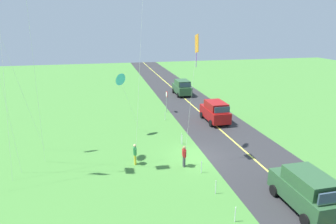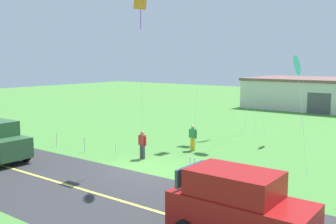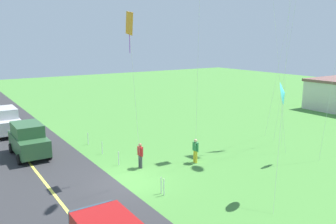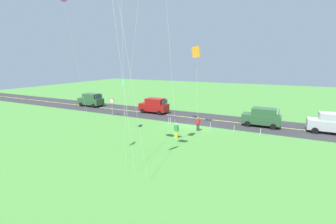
% 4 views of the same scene
% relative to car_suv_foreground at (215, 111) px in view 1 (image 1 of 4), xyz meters
% --- Properties ---
extents(ground_plane, '(120.00, 120.00, 0.10)m').
position_rel_car_suv_foreground_xyz_m(ground_plane, '(-7.64, 4.37, -1.20)').
color(ground_plane, '#478438').
extents(asphalt_road, '(120.00, 7.00, 0.00)m').
position_rel_car_suv_foreground_xyz_m(asphalt_road, '(-7.64, 0.37, -1.15)').
color(asphalt_road, '#2D2D30').
rests_on(asphalt_road, ground).
extents(road_centre_stripe, '(120.00, 0.16, 0.00)m').
position_rel_car_suv_foreground_xyz_m(road_centre_stripe, '(-7.64, 0.37, -1.15)').
color(road_centre_stripe, '#E5E04C').
rests_on(road_centre_stripe, asphalt_road).
extents(car_suv_foreground, '(4.40, 2.12, 2.24)m').
position_rel_car_suv_foreground_xyz_m(car_suv_foreground, '(0.00, 0.00, 0.00)').
color(car_suv_foreground, maroon).
rests_on(car_suv_foreground, ground).
extents(car_parked_east_far, '(4.40, 2.12, 2.24)m').
position_rel_car_suv_foreground_xyz_m(car_parked_east_far, '(12.62, 0.16, 0.00)').
color(car_parked_east_far, '#2D5633').
rests_on(car_parked_east_far, ground).
extents(car_parked_west_near, '(4.40, 2.12, 2.24)m').
position_rel_car_suv_foreground_xyz_m(car_parked_west_near, '(-15.38, 0.74, 0.00)').
color(car_parked_west_near, '#2D5633').
rests_on(car_parked_west_near, ground).
extents(stop_sign, '(0.76, 0.08, 2.56)m').
position_rel_car_suv_foreground_xyz_m(stop_sign, '(4.56, 4.27, 0.65)').
color(stop_sign, gray).
rests_on(stop_sign, ground).
extents(person_adult_near, '(0.58, 0.22, 1.60)m').
position_rel_car_suv_foreground_xyz_m(person_adult_near, '(-7.91, 9.44, -0.29)').
color(person_adult_near, yellow).
rests_on(person_adult_near, ground).
extents(person_adult_companion, '(0.58, 0.22, 1.60)m').
position_rel_car_suv_foreground_xyz_m(person_adult_companion, '(-9.06, 5.99, -0.29)').
color(person_adult_companion, '#3F3F47').
rests_on(person_adult_companion, ground).
extents(kite_blue_mid, '(1.36, 1.07, 9.41)m').
position_rel_car_suv_foreground_xyz_m(kite_blue_mid, '(-8.25, 5.01, 7.43)').
color(kite_blue_mid, silver).
rests_on(kite_blue_mid, ground).
extents(kite_orange_near, '(1.71, 2.28, 5.88)m').
position_rel_car_suv_foreground_xyz_m(kite_orange_near, '(-1.71, 9.91, 4.16)').
color(kite_orange_near, silver).
rests_on(kite_orange_near, ground).
extents(fence_post_0, '(0.05, 0.05, 0.90)m').
position_rel_car_suv_foreground_xyz_m(fence_post_0, '(-15.62, 5.07, -0.70)').
color(fence_post_0, silver).
rests_on(fence_post_0, ground).
extents(fence_post_1, '(0.05, 0.05, 0.90)m').
position_rel_car_suv_foreground_xyz_m(fence_post_1, '(-12.91, 5.07, -0.70)').
color(fence_post_1, silver).
rests_on(fence_post_1, ground).
extents(fence_post_2, '(0.05, 0.05, 0.90)m').
position_rel_car_suv_foreground_xyz_m(fence_post_2, '(-10.25, 5.07, -0.70)').
color(fence_post_2, silver).
rests_on(fence_post_2, ground).
extents(fence_post_3, '(0.05, 0.05, 0.90)m').
position_rel_car_suv_foreground_xyz_m(fence_post_3, '(-5.18, 5.07, -0.70)').
color(fence_post_3, silver).
rests_on(fence_post_3, ground).
extents(fence_post_4, '(0.05, 0.05, 0.90)m').
position_rel_car_suv_foreground_xyz_m(fence_post_4, '(-4.92, 5.07, -0.70)').
color(fence_post_4, silver).
rests_on(fence_post_4, ground).
extents(fence_post_5, '(0.05, 0.05, 0.90)m').
position_rel_car_suv_foreground_xyz_m(fence_post_5, '(1.79, 5.07, -0.70)').
color(fence_post_5, silver).
rests_on(fence_post_5, ground).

